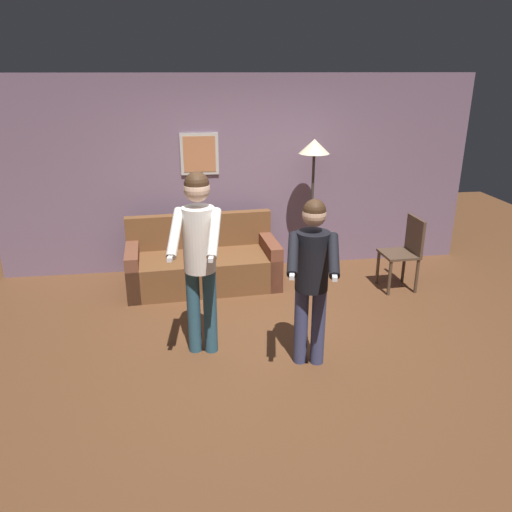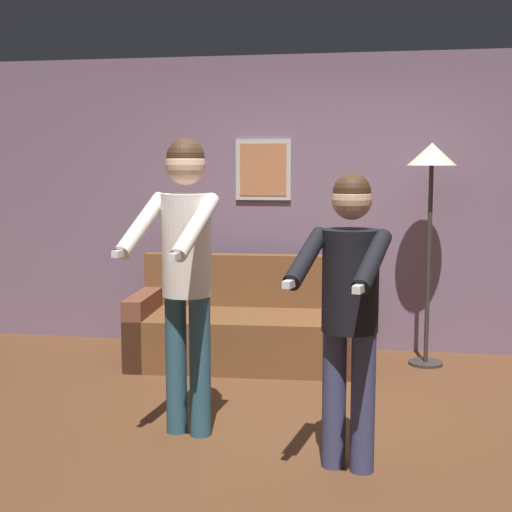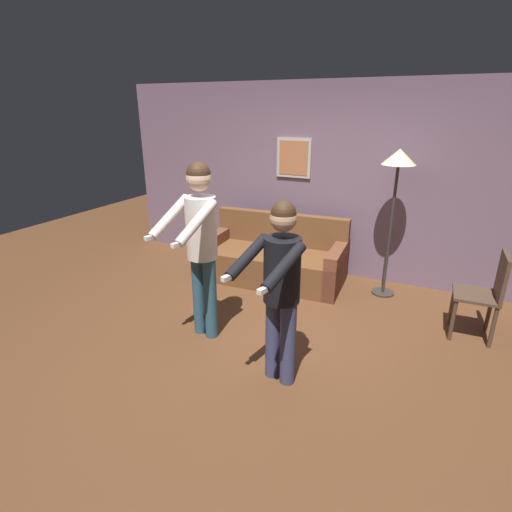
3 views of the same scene
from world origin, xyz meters
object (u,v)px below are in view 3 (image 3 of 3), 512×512
object	(u,v)px
person_standing_right	(281,280)
person_standing_left	(200,235)
couch	(274,260)
dining_chair_distant	(487,291)
torchiere_lamp	(398,171)

from	to	relation	value
person_standing_right	person_standing_left	bearing A→B (deg)	160.42
person_standing_left	person_standing_right	distance (m)	1.06
couch	person_standing_right	distance (m)	2.31
couch	dining_chair_distant	world-z (taller)	dining_chair_distant
person_standing_right	dining_chair_distant	distance (m)	2.27
couch	dining_chair_distant	distance (m)	2.58
person_standing_left	person_standing_right	bearing A→B (deg)	-19.58
torchiere_lamp	person_standing_right	world-z (taller)	torchiere_lamp
couch	torchiere_lamp	size ratio (longest dim) A/B	1.07
person_standing_left	dining_chair_distant	xyz separation A→B (m)	(2.60, 1.19, -0.57)
dining_chair_distant	torchiere_lamp	bearing A→B (deg)	148.81
couch	person_standing_left	bearing A→B (deg)	-92.62
torchiere_lamp	person_standing_left	bearing A→B (deg)	-129.93
person_standing_left	person_standing_right	size ratio (longest dim) A/B	1.12
torchiere_lamp	person_standing_right	distance (m)	2.34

